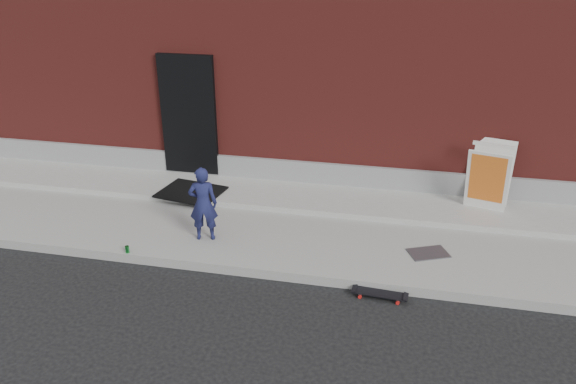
% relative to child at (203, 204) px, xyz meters
% --- Properties ---
extents(ground, '(80.00, 80.00, 0.00)m').
position_rel_child_xyz_m(ground, '(1.55, -0.70, -0.74)').
color(ground, black).
rests_on(ground, ground).
extents(sidewalk, '(20.00, 3.00, 0.15)m').
position_rel_child_xyz_m(sidewalk, '(1.55, 0.80, -0.67)').
color(sidewalk, gray).
rests_on(sidewalk, ground).
extents(apron, '(20.00, 1.20, 0.10)m').
position_rel_child_xyz_m(apron, '(1.55, 1.70, -0.54)').
color(apron, gray).
rests_on(apron, sidewalk).
extents(building, '(20.00, 8.10, 5.00)m').
position_rel_child_xyz_m(building, '(1.55, 6.29, 1.76)').
color(building, maroon).
rests_on(building, ground).
extents(child, '(0.49, 0.38, 1.18)m').
position_rel_child_xyz_m(child, '(0.00, 0.00, 0.00)').
color(child, '#181B43').
rests_on(child, sidewalk).
extents(skateboard, '(0.74, 0.24, 0.08)m').
position_rel_child_xyz_m(skateboard, '(2.74, -0.82, -0.67)').
color(skateboard, red).
rests_on(skateboard, ground).
extents(pizza_sign, '(0.84, 0.93, 1.11)m').
position_rel_child_xyz_m(pizza_sign, '(4.33, 1.87, 0.06)').
color(pizza_sign, silver).
rests_on(pizza_sign, apron).
extents(soda_can, '(0.08, 0.08, 0.11)m').
position_rel_child_xyz_m(soda_can, '(-0.98, -0.65, -0.54)').
color(soda_can, '#1C8D33').
rests_on(soda_can, sidewalk).
extents(doormat, '(1.20, 1.03, 0.03)m').
position_rel_child_xyz_m(doormat, '(-0.75, 1.35, -0.48)').
color(doormat, black).
rests_on(doormat, apron).
extents(utility_plate, '(0.66, 0.56, 0.02)m').
position_rel_child_xyz_m(utility_plate, '(3.39, 0.24, -0.58)').
color(utility_plate, '#545358').
rests_on(utility_plate, sidewalk).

